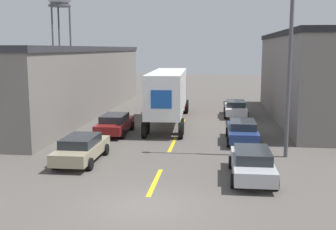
{
  "coord_description": "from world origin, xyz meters",
  "views": [
    {
      "loc": [
        2.56,
        -14.38,
        5.67
      ],
      "look_at": [
        -0.16,
        8.94,
        1.94
      ],
      "focal_mm": 45.0,
      "sensor_mm": 36.0,
      "label": 1
    }
  ],
  "objects_px": {
    "parked_car_left_far": "(115,124)",
    "parked_car_right_near": "(252,163)",
    "parked_car_right_far": "(236,108)",
    "street_lamp": "(282,62)",
    "parked_car_left_near": "(81,148)",
    "semi_truck": "(169,92)",
    "parked_car_right_mid": "(242,131)"
  },
  "relations": [
    {
      "from": "parked_car_right_mid",
      "to": "parked_car_right_near",
      "type": "bearing_deg",
      "value": -90.0
    },
    {
      "from": "parked_car_right_far",
      "to": "parked_car_left_near",
      "type": "distance_m",
      "value": 17.5
    },
    {
      "from": "parked_car_right_far",
      "to": "street_lamp",
      "type": "height_order",
      "value": "street_lamp"
    },
    {
      "from": "semi_truck",
      "to": "parked_car_right_mid",
      "type": "bearing_deg",
      "value": -52.14
    },
    {
      "from": "parked_car_right_near",
      "to": "street_lamp",
      "type": "relative_size",
      "value": 0.56
    },
    {
      "from": "street_lamp",
      "to": "parked_car_right_near",
      "type": "bearing_deg",
      "value": -112.84
    },
    {
      "from": "parked_car_right_near",
      "to": "street_lamp",
      "type": "xyz_separation_m",
      "value": [
        1.67,
        3.97,
        4.25
      ]
    },
    {
      "from": "parked_car_right_near",
      "to": "semi_truck",
      "type": "bearing_deg",
      "value": 111.01
    },
    {
      "from": "parked_car_left_far",
      "to": "street_lamp",
      "type": "xyz_separation_m",
      "value": [
        9.98,
        -4.87,
        4.25
      ]
    },
    {
      "from": "semi_truck",
      "to": "parked_car_left_far",
      "type": "height_order",
      "value": "semi_truck"
    },
    {
      "from": "parked_car_left_far",
      "to": "parked_car_right_far",
      "type": "bearing_deg",
      "value": 45.22
    },
    {
      "from": "parked_car_left_far",
      "to": "parked_car_right_near",
      "type": "height_order",
      "value": "same"
    },
    {
      "from": "semi_truck",
      "to": "parked_car_right_far",
      "type": "height_order",
      "value": "semi_truck"
    },
    {
      "from": "parked_car_left_near",
      "to": "parked_car_left_far",
      "type": "bearing_deg",
      "value": 90.0
    },
    {
      "from": "semi_truck",
      "to": "parked_car_right_near",
      "type": "relative_size",
      "value": 2.87
    },
    {
      "from": "parked_car_left_far",
      "to": "street_lamp",
      "type": "relative_size",
      "value": 0.56
    },
    {
      "from": "semi_truck",
      "to": "parked_car_right_far",
      "type": "distance_m",
      "value": 6.59
    },
    {
      "from": "semi_truck",
      "to": "parked_car_right_far",
      "type": "relative_size",
      "value": 2.87
    },
    {
      "from": "semi_truck",
      "to": "parked_car_right_near",
      "type": "xyz_separation_m",
      "value": [
        5.19,
        -13.52,
        -1.7
      ]
    },
    {
      "from": "parked_car_right_far",
      "to": "parked_car_right_near",
      "type": "bearing_deg",
      "value": -90.0
    },
    {
      "from": "parked_car_left_near",
      "to": "parked_car_right_far",
      "type": "bearing_deg",
      "value": 61.66
    },
    {
      "from": "parked_car_right_mid",
      "to": "semi_truck",
      "type": "bearing_deg",
      "value": 130.05
    },
    {
      "from": "parked_car_left_far",
      "to": "street_lamp",
      "type": "distance_m",
      "value": 11.89
    },
    {
      "from": "parked_car_right_near",
      "to": "parked_car_left_near",
      "type": "bearing_deg",
      "value": 167.74
    },
    {
      "from": "semi_truck",
      "to": "street_lamp",
      "type": "bearing_deg",
      "value": -56.47
    },
    {
      "from": "parked_car_right_far",
      "to": "parked_car_left_near",
      "type": "xyz_separation_m",
      "value": [
        -8.31,
        -15.41,
        0.0
      ]
    },
    {
      "from": "semi_truck",
      "to": "parked_car_left_near",
      "type": "height_order",
      "value": "semi_truck"
    },
    {
      "from": "parked_car_right_mid",
      "to": "street_lamp",
      "type": "distance_m",
      "value": 5.68
    },
    {
      "from": "parked_car_right_far",
      "to": "street_lamp",
      "type": "bearing_deg",
      "value": -82.8
    },
    {
      "from": "parked_car_left_far",
      "to": "parked_car_left_near",
      "type": "bearing_deg",
      "value": -90.0
    },
    {
      "from": "semi_truck",
      "to": "street_lamp",
      "type": "height_order",
      "value": "street_lamp"
    },
    {
      "from": "street_lamp",
      "to": "parked_car_left_near",
      "type": "bearing_deg",
      "value": -167.76
    }
  ]
}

